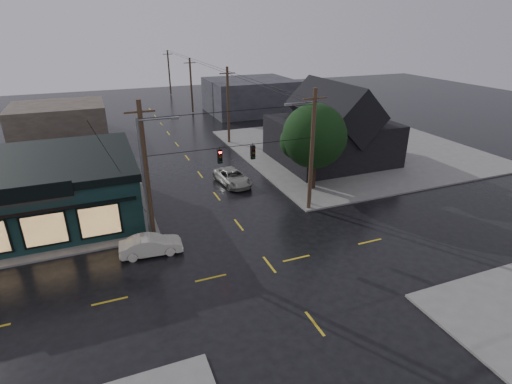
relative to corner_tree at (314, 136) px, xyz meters
name	(u,v)px	position (x,y,z in m)	size (l,w,h in m)	color
ground_plane	(269,265)	(-8.91, -10.34, -5.15)	(160.00, 160.00, 0.00)	black
sidewalk_ne	(351,148)	(11.09, 9.66, -5.07)	(28.00, 28.00, 0.15)	#605D5A
pizza_shop	(28,191)	(-23.91, 2.61, -2.59)	(16.30, 12.34, 4.90)	black
ne_building	(332,122)	(6.09, 6.66, -0.68)	(12.60, 11.60, 8.75)	black
corner_tree	(314,136)	(0.00, 0.00, 0.00)	(5.91, 5.91, 7.98)	black
utility_pole_nw	(154,237)	(-15.41, -3.84, -5.15)	(2.00, 0.32, 10.15)	#332116
utility_pole_ne	(308,209)	(-2.41, -3.84, -5.15)	(2.00, 0.32, 10.15)	#332116
utility_pole_far_a	(229,143)	(-2.41, 17.66, -5.15)	(2.00, 0.32, 9.65)	#332116
utility_pole_far_b	(193,113)	(-2.41, 37.66, -5.15)	(2.00, 0.32, 9.15)	#332116
utility_pole_far_c	(171,95)	(-2.41, 57.66, -5.15)	(2.00, 0.32, 9.15)	#332116
span_signal_assembly	(236,154)	(-8.81, -3.84, 0.55)	(13.00, 0.48, 1.23)	black
streetlight_nw	(151,243)	(-15.71, -4.54, -5.15)	(5.40, 0.30, 9.15)	slate
streetlight_ne	(310,205)	(-1.91, -3.14, -5.15)	(5.40, 0.30, 9.15)	slate
bg_building_west	(59,120)	(-22.91, 29.66, -2.95)	(12.00, 10.00, 4.40)	#352C26
bg_building_east	(250,96)	(7.09, 34.66, -2.35)	(14.00, 12.00, 5.60)	#27282C
sedan_cream	(151,245)	(-15.90, -6.11, -4.46)	(1.46, 4.20, 1.38)	beige
suv_silver	(232,177)	(-6.60, 3.95, -4.44)	(2.35, 5.10, 1.42)	gray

